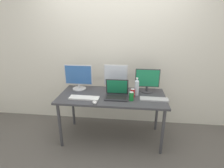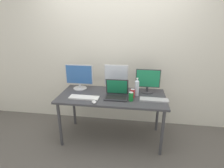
# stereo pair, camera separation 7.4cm
# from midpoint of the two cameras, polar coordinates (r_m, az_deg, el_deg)

# --- Properties ---
(ground_plane) EXTENTS (16.00, 16.00, 0.00)m
(ground_plane) POSITION_cam_midpoint_polar(r_m,az_deg,el_deg) (2.99, 0.74, -16.83)
(ground_plane) COLOR #5B5651
(wall_back) EXTENTS (7.00, 0.08, 2.60)m
(wall_back) POSITION_cam_midpoint_polar(r_m,az_deg,el_deg) (3.03, 2.32, 10.57)
(wall_back) COLOR silver
(wall_back) RESTS_ON ground
(work_desk) EXTENTS (1.58, 0.72, 0.74)m
(work_desk) POSITION_cam_midpoint_polar(r_m,az_deg,el_deg) (2.64, 0.80, -5.03)
(work_desk) COLOR #424247
(work_desk) RESTS_ON ground
(monitor_left) EXTENTS (0.44, 0.22, 0.40)m
(monitor_left) POSITION_cam_midpoint_polar(r_m,az_deg,el_deg) (2.85, -9.92, 2.42)
(monitor_left) COLOR silver
(monitor_left) RESTS_ON work_desk
(monitor_center) EXTENTS (0.37, 0.18, 0.41)m
(monitor_center) POSITION_cam_midpoint_polar(r_m,az_deg,el_deg) (2.74, 2.15, 2.27)
(monitor_center) COLOR silver
(monitor_center) RESTS_ON work_desk
(monitor_right) EXTENTS (0.37, 0.19, 0.37)m
(monitor_right) POSITION_cam_midpoint_polar(r_m,az_deg,el_deg) (2.73, 12.36, 1.10)
(monitor_right) COLOR #38383D
(monitor_right) RESTS_ON work_desk
(laptop_silver) EXTENTS (0.33, 0.25, 0.26)m
(laptop_silver) POSITION_cam_midpoint_polar(r_m,az_deg,el_deg) (2.54, 2.34, -3.04)
(laptop_silver) COLOR #2D2D33
(laptop_silver) RESTS_ON work_desk
(keyboard_main) EXTENTS (0.43, 0.15, 0.02)m
(keyboard_main) POSITION_cam_midpoint_polar(r_m,az_deg,el_deg) (2.55, -8.28, -4.37)
(keyboard_main) COLOR white
(keyboard_main) RESTS_ON work_desk
(keyboard_aux) EXTENTS (0.40, 0.14, 0.02)m
(keyboard_aux) POSITION_cam_midpoint_polar(r_m,az_deg,el_deg) (2.53, 14.38, -5.00)
(keyboard_aux) COLOR #B2B2B7
(keyboard_aux) RESTS_ON work_desk
(mouse_by_keyboard) EXTENTS (0.09, 0.11, 0.03)m
(mouse_by_keyboard) POSITION_cam_midpoint_polar(r_m,az_deg,el_deg) (2.38, -4.98, -5.85)
(mouse_by_keyboard) COLOR silver
(mouse_by_keyboard) RESTS_ON work_desk
(water_bottle) EXTENTS (0.06, 0.06, 0.27)m
(water_bottle) POSITION_cam_midpoint_polar(r_m,az_deg,el_deg) (2.61, 8.93, -1.11)
(water_bottle) COLOR silver
(water_bottle) RESTS_ON work_desk
(soda_can_near_keyboard) EXTENTS (0.07, 0.07, 0.13)m
(soda_can_near_keyboard) POSITION_cam_midpoint_polar(r_m,az_deg,el_deg) (2.55, 7.51, -3.06)
(soda_can_near_keyboard) COLOR red
(soda_can_near_keyboard) RESTS_ON work_desk
(soda_can_by_laptop) EXTENTS (0.07, 0.07, 0.13)m
(soda_can_by_laptop) POSITION_cam_midpoint_polar(r_m,az_deg,el_deg) (2.44, 7.10, -4.08)
(soda_can_by_laptop) COLOR #197F33
(soda_can_by_laptop) RESTS_ON work_desk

